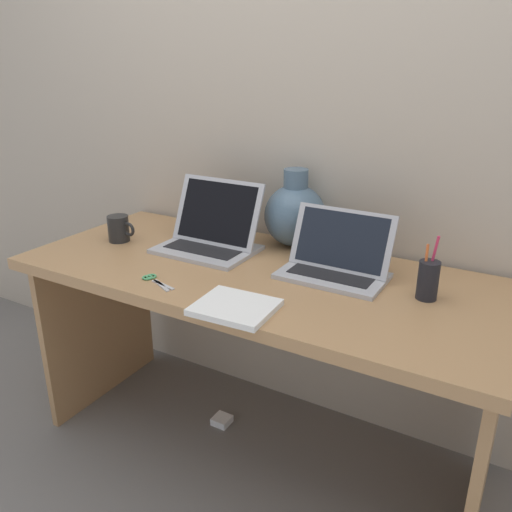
{
  "coord_description": "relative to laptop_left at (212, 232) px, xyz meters",
  "views": [
    {
      "loc": [
        0.8,
        -1.39,
        1.41
      ],
      "look_at": [
        0.0,
        0.0,
        0.8
      ],
      "focal_mm": 36.45,
      "sensor_mm": 36.0,
      "label": 1
    }
  ],
  "objects": [
    {
      "name": "desk",
      "position": [
        0.25,
        -0.1,
        -0.22
      ],
      "size": [
        1.64,
        0.7,
        0.75
      ],
      "color": "#AD7F51",
      "rests_on": "ground"
    },
    {
      "name": "pen_cup",
      "position": [
        0.79,
        -0.04,
        -0.01
      ],
      "size": [
        0.06,
        0.06,
        0.19
      ],
      "color": "black",
      "rests_on": "desk"
    },
    {
      "name": "back_wall",
      "position": [
        0.25,
        0.29,
        0.39
      ],
      "size": [
        4.4,
        0.04,
        2.4
      ],
      "primitive_type": "cube",
      "color": "#BCAD99",
      "rests_on": "ground"
    },
    {
      "name": "coffee_mug",
      "position": [
        -0.36,
        -0.11,
        -0.02
      ],
      "size": [
        0.12,
        0.08,
        0.1
      ],
      "color": "black",
      "rests_on": "desk"
    },
    {
      "name": "power_brick",
      "position": [
        0.05,
        -0.04,
        -0.8
      ],
      "size": [
        0.07,
        0.07,
        0.03
      ],
      "primitive_type": "cube",
      "color": "white",
      "rests_on": "ground"
    },
    {
      "name": "scissors",
      "position": [
        0.01,
        -0.34,
        -0.06
      ],
      "size": [
        0.15,
        0.08,
        0.01
      ],
      "color": "#B7B7BC",
      "rests_on": "desk"
    },
    {
      "name": "notebook_stack",
      "position": [
        0.34,
        -0.39,
        -0.06
      ],
      "size": [
        0.23,
        0.2,
        0.02
      ],
      "primitive_type": "cube",
      "rotation": [
        0.0,
        0.0,
        0.05
      ],
      "color": "white",
      "rests_on": "desk"
    },
    {
      "name": "laptop_left",
      "position": [
        0.0,
        0.0,
        0.0
      ],
      "size": [
        0.35,
        0.26,
        0.25
      ],
      "color": "#B2B2B7",
      "rests_on": "desk"
    },
    {
      "name": "laptop_right",
      "position": [
        0.49,
        -0.01,
        -0.01
      ],
      "size": [
        0.34,
        0.22,
        0.21
      ],
      "color": "#B2B2B7",
      "rests_on": "desk"
    },
    {
      "name": "ground_plane",
      "position": [
        0.25,
        -0.1,
        -0.81
      ],
      "size": [
        6.0,
        6.0,
        0.0
      ],
      "primitive_type": "plane",
      "color": "slate"
    },
    {
      "name": "green_vase",
      "position": [
        0.25,
        0.19,
        0.06
      ],
      "size": [
        0.23,
        0.23,
        0.29
      ],
      "color": "slate",
      "rests_on": "desk"
    }
  ]
}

